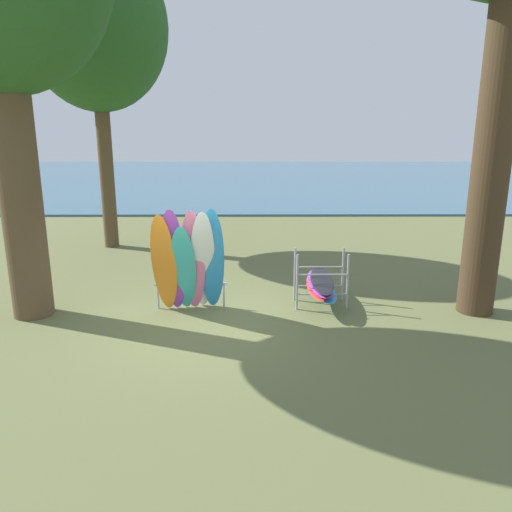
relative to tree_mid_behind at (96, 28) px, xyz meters
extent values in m
plane|color=#60663D|center=(3.58, -6.86, -6.82)|extent=(80.00, 80.00, 0.00)
cube|color=#38607A|center=(3.58, 23.73, -6.77)|extent=(80.00, 36.00, 0.10)
cylinder|color=brown|center=(0.08, -6.30, -4.03)|extent=(0.82, 0.82, 5.59)
cylinder|color=#42301E|center=(9.61, -6.17, -3.12)|extent=(0.75, 0.75, 7.40)
cylinder|color=brown|center=(0.00, 0.00, -4.08)|extent=(0.47, 0.47, 5.49)
ellipsoid|color=#285623|center=(0.00, 0.00, 0.05)|extent=(4.38, 4.38, 5.04)
ellipsoid|color=orange|center=(2.90, -6.25, -5.71)|extent=(0.55, 0.71, 2.22)
ellipsoid|color=purple|center=(3.10, -6.23, -5.66)|extent=(0.54, 0.69, 2.32)
ellipsoid|color=#38B2AD|center=(3.30, -6.20, -5.84)|extent=(0.53, 0.70, 1.96)
ellipsoid|color=pink|center=(3.51, -6.17, -5.68)|extent=(0.57, 0.68, 2.28)
ellipsoid|color=white|center=(3.71, -6.15, -5.69)|extent=(0.63, 0.90, 2.27)
ellipsoid|color=#2D8ED1|center=(3.91, -6.12, -5.66)|extent=(0.58, 0.74, 2.32)
cylinder|color=#9EA0A5|center=(2.68, -5.96, -6.55)|extent=(0.04, 0.04, 0.55)
cylinder|color=#9EA0A5|center=(4.13, -5.88, -6.55)|extent=(0.04, 0.04, 0.55)
cylinder|color=#9EA0A5|center=(3.40, -5.92, -6.27)|extent=(1.61, 0.13, 0.04)
cylinder|color=#9EA0A5|center=(5.74, -6.04, -6.20)|extent=(0.05, 0.05, 1.25)
cylinder|color=#9EA0A5|center=(6.84, -6.04, -6.20)|extent=(0.05, 0.05, 1.25)
cylinder|color=#9EA0A5|center=(5.74, -5.44, -6.20)|extent=(0.05, 0.05, 1.25)
cylinder|color=#9EA0A5|center=(6.84, -5.44, -6.20)|extent=(0.05, 0.05, 1.25)
cylinder|color=#9EA0A5|center=(6.29, -6.04, -6.47)|extent=(1.10, 0.04, 0.04)
cylinder|color=#9EA0A5|center=(6.29, -6.04, -6.02)|extent=(1.10, 0.04, 0.04)
cylinder|color=#9EA0A5|center=(6.29, -5.44, -6.47)|extent=(1.10, 0.04, 0.04)
cylinder|color=#9EA0A5|center=(6.29, -5.44, -6.02)|extent=(1.10, 0.04, 0.04)
ellipsoid|color=#2D8ED1|center=(6.33, -5.74, -6.43)|extent=(0.59, 2.12, 0.06)
ellipsoid|color=red|center=(6.23, -5.74, -6.37)|extent=(0.61, 2.12, 0.06)
ellipsoid|color=purple|center=(6.27, -5.74, -6.31)|extent=(0.52, 2.10, 0.06)
ellipsoid|color=black|center=(6.32, -5.74, -6.25)|extent=(0.61, 2.12, 0.06)
camera|label=1|loc=(4.79, -16.26, -2.95)|focal=34.56mm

